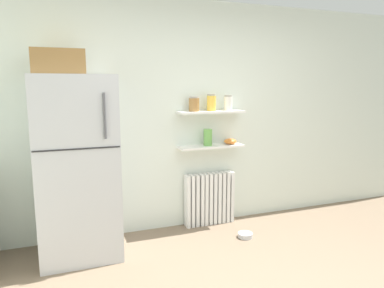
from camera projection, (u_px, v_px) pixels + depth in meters
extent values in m
plane|color=#7A6651|center=(264.00, 287.00, 2.95)|extent=(7.04, 7.04, 0.00)
cube|color=silver|center=(197.00, 116.00, 4.17)|extent=(7.04, 0.10, 2.60)
cube|color=#B7BABF|center=(77.00, 168.00, 3.40)|extent=(0.74, 0.68, 1.75)
cube|color=#262628|center=(78.00, 149.00, 3.04)|extent=(0.73, 0.01, 0.01)
cylinder|color=#4C4C51|center=(105.00, 116.00, 3.06)|extent=(0.02, 0.02, 0.40)
cube|color=olive|center=(58.00, 62.00, 3.20)|extent=(0.44, 0.48, 0.22)
cube|color=white|center=(187.00, 201.00, 4.15)|extent=(0.04, 0.12, 0.63)
cube|color=white|center=(192.00, 201.00, 4.17)|extent=(0.04, 0.12, 0.63)
cube|color=white|center=(196.00, 200.00, 4.19)|extent=(0.04, 0.12, 0.63)
cube|color=white|center=(201.00, 200.00, 4.21)|extent=(0.04, 0.12, 0.63)
cube|color=white|center=(205.00, 199.00, 4.23)|extent=(0.04, 0.12, 0.63)
cube|color=white|center=(210.00, 199.00, 4.25)|extent=(0.04, 0.12, 0.63)
cube|color=white|center=(214.00, 198.00, 4.27)|extent=(0.04, 0.12, 0.63)
cube|color=white|center=(218.00, 198.00, 4.28)|extent=(0.04, 0.12, 0.63)
cube|color=white|center=(222.00, 197.00, 4.30)|extent=(0.04, 0.12, 0.63)
cube|color=white|center=(227.00, 197.00, 4.32)|extent=(0.04, 0.12, 0.63)
cube|color=white|center=(231.00, 196.00, 4.34)|extent=(0.04, 0.12, 0.63)
cube|color=white|center=(211.00, 146.00, 4.11)|extent=(0.78, 0.22, 0.02)
cube|color=white|center=(211.00, 112.00, 4.05)|extent=(0.78, 0.22, 0.02)
cylinder|color=olive|center=(194.00, 105.00, 3.96)|extent=(0.12, 0.12, 0.15)
cylinder|color=gray|center=(194.00, 97.00, 3.95)|extent=(0.11, 0.11, 0.02)
cylinder|color=yellow|center=(211.00, 103.00, 4.03)|extent=(0.10, 0.10, 0.17)
cylinder|color=gray|center=(211.00, 95.00, 4.01)|extent=(0.10, 0.10, 0.02)
cylinder|color=silver|center=(228.00, 104.00, 4.10)|extent=(0.10, 0.10, 0.16)
cylinder|color=gray|center=(228.00, 96.00, 4.09)|extent=(0.09, 0.09, 0.02)
cylinder|color=#66A84C|center=(208.00, 137.00, 4.08)|extent=(0.10, 0.10, 0.19)
ellipsoid|color=orange|center=(230.00, 141.00, 4.19)|extent=(0.15, 0.15, 0.07)
cylinder|color=#B7B7BC|center=(245.00, 235.00, 3.90)|extent=(0.16, 0.16, 0.05)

